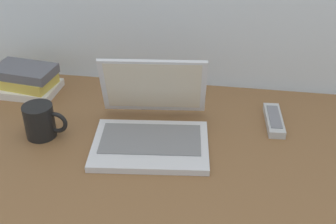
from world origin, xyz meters
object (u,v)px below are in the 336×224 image
(laptop, at_px, (151,124))
(book_stack, at_px, (26,80))
(coffee_mug, at_px, (41,121))
(remote_control_near, at_px, (274,120))

(laptop, distance_m, book_stack, 0.49)
(laptop, xyz_separation_m, coffee_mug, (-0.30, -0.04, 0.00))
(coffee_mug, distance_m, book_stack, 0.28)
(coffee_mug, xyz_separation_m, remote_control_near, (0.65, 0.16, -0.04))
(coffee_mug, relative_size, remote_control_near, 0.75)
(coffee_mug, xyz_separation_m, book_stack, (-0.15, 0.23, -0.01))
(laptop, bearing_deg, book_stack, 156.82)
(laptop, xyz_separation_m, book_stack, (-0.45, 0.19, -0.00))
(book_stack, bearing_deg, remote_control_near, -4.99)
(laptop, height_order, book_stack, laptop)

